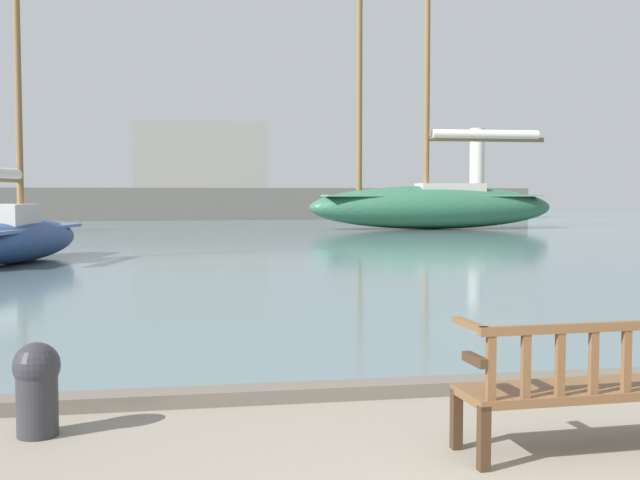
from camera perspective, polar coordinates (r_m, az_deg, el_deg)
name	(u,v)px	position (r m, az deg, el deg)	size (l,w,h in m)	color
harbor_water	(209,223)	(46.90, -7.91, 1.19)	(100.00, 80.00, 0.08)	slate
quay_edge_kerb	(411,387)	(7.18, 6.46, -10.36)	(40.00, 0.30, 0.12)	#675F54
park_bench	(578,384)	(5.76, 17.87, -9.75)	(1.62, 0.58, 0.92)	#3D2A19
sailboat_far_port	(18,235)	(20.93, -20.71, 0.33)	(3.05, 6.12, 7.15)	navy
sailboat_outer_starboard	(433,202)	(38.24, 8.02, 2.71)	(11.81, 3.23, 15.47)	#2D6647
mooring_bollard	(37,384)	(6.23, -19.49, -9.66)	(0.34, 0.34, 0.68)	#2D2D33
far_breakwater	(208,192)	(51.80, -7.96, 3.41)	(43.02, 2.40, 6.31)	#66605B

